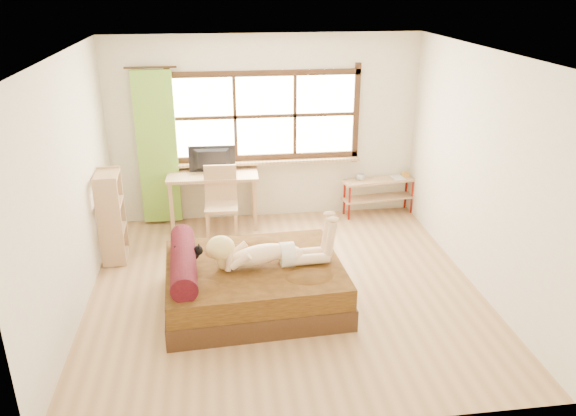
{
  "coord_description": "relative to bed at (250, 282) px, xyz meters",
  "views": [
    {
      "loc": [
        -0.71,
        -5.72,
        3.4
      ],
      "look_at": [
        0.07,
        0.2,
        0.94
      ],
      "focal_mm": 35.0,
      "sensor_mm": 36.0,
      "label": 1
    }
  ],
  "objects": [
    {
      "name": "window",
      "position": [
        0.42,
        2.48,
        1.25
      ],
      "size": [
        2.8,
        0.16,
        1.46
      ],
      "color": "#FFEDBF",
      "rests_on": "wall_back"
    },
    {
      "name": "ceiling",
      "position": [
        0.42,
        0.26,
        2.44
      ],
      "size": [
        4.5,
        4.5,
        0.0
      ],
      "primitive_type": "plane",
      "rotation": [
        3.14,
        0.0,
        0.0
      ],
      "color": "white",
      "rests_on": "wall_back"
    },
    {
      "name": "wall_front",
      "position": [
        0.42,
        -1.99,
        1.09
      ],
      "size": [
        4.5,
        0.0,
        4.5
      ],
      "primitive_type": "plane",
      "rotation": [
        -1.57,
        0.0,
        0.0
      ],
      "color": "silver",
      "rests_on": "floor"
    },
    {
      "name": "curtain",
      "position": [
        -1.13,
        2.39,
        0.89
      ],
      "size": [
        0.55,
        0.1,
        2.2
      ],
      "primitive_type": "cube",
      "color": "olive",
      "rests_on": "wall_back"
    },
    {
      "name": "bookshelf",
      "position": [
        -1.66,
        1.3,
        0.33
      ],
      "size": [
        0.31,
        0.53,
        1.18
      ],
      "rotation": [
        0.0,
        0.0,
        0.05
      ],
      "color": "#A58459",
      "rests_on": "floor"
    },
    {
      "name": "chair",
      "position": [
        -0.27,
        1.85,
        0.3
      ],
      "size": [
        0.46,
        0.46,
        1.01
      ],
      "rotation": [
        0.0,
        0.0,
        -0.03
      ],
      "color": "#A58459",
      "rests_on": "floor"
    },
    {
      "name": "pipe_shelf",
      "position": [
        2.15,
        2.33,
        0.15
      ],
      "size": [
        1.15,
        0.42,
        0.64
      ],
      "rotation": [
        0.0,
        0.0,
        0.12
      ],
      "color": "#A58459",
      "rests_on": "floor"
    },
    {
      "name": "book",
      "position": [
        2.34,
        2.33,
        0.31
      ],
      "size": [
        0.2,
        0.26,
        0.02
      ],
      "primitive_type": "imported",
      "rotation": [
        0.0,
        0.0,
        0.12
      ],
      "color": "gray",
      "rests_on": "pipe_shelf"
    },
    {
      "name": "bed",
      "position": [
        0.0,
        0.0,
        0.0
      ],
      "size": [
        2.03,
        1.66,
        0.74
      ],
      "rotation": [
        0.0,
        0.0,
        0.06
      ],
      "color": "black",
      "rests_on": "floor"
    },
    {
      "name": "wall_right",
      "position": [
        2.67,
        0.26,
        1.09
      ],
      "size": [
        0.0,
        4.5,
        4.5
      ],
      "primitive_type": "plane",
      "rotation": [
        1.57,
        0.0,
        -1.57
      ],
      "color": "silver",
      "rests_on": "floor"
    },
    {
      "name": "wall_left",
      "position": [
        -1.83,
        0.26,
        1.09
      ],
      "size": [
        0.0,
        4.5,
        4.5
      ],
      "primitive_type": "plane",
      "rotation": [
        1.57,
        0.0,
        1.57
      ],
      "color": "silver",
      "rests_on": "floor"
    },
    {
      "name": "cup",
      "position": [
        1.84,
        2.33,
        0.35
      ],
      "size": [
        0.14,
        0.14,
        0.1
      ],
      "primitive_type": "imported",
      "rotation": [
        0.0,
        0.0,
        0.12
      ],
      "color": "gray",
      "rests_on": "pipe_shelf"
    },
    {
      "name": "wall_back",
      "position": [
        0.42,
        2.51,
        1.09
      ],
      "size": [
        4.5,
        0.0,
        4.5
      ],
      "primitive_type": "plane",
      "rotation": [
        1.57,
        0.0,
        0.0
      ],
      "color": "silver",
      "rests_on": "floor"
    },
    {
      "name": "desk",
      "position": [
        -0.37,
        2.21,
        0.43
      ],
      "size": [
        1.3,
        0.63,
        0.8
      ],
      "rotation": [
        0.0,
        0.0,
        -0.03
      ],
      "color": "#A58459",
      "rests_on": "floor"
    },
    {
      "name": "woman",
      "position": [
        0.2,
        -0.05,
        0.51
      ],
      "size": [
        1.38,
        0.46,
        0.58
      ],
      "primitive_type": null,
      "rotation": [
        0.0,
        0.0,
        0.06
      ],
      "color": "beige",
      "rests_on": "bed"
    },
    {
      "name": "kitten",
      "position": [
        -0.67,
        0.1,
        0.34
      ],
      "size": [
        0.3,
        0.13,
        0.23
      ],
      "primitive_type": null,
      "rotation": [
        0.0,
        0.0,
        0.06
      ],
      "color": "black",
      "rests_on": "bed"
    },
    {
      "name": "floor",
      "position": [
        0.42,
        0.26,
        -0.26
      ],
      "size": [
        4.5,
        4.5,
        0.0
      ],
      "primitive_type": "plane",
      "color": "#9E754C",
      "rests_on": "ground"
    },
    {
      "name": "monitor",
      "position": [
        -0.37,
        2.26,
        0.73
      ],
      "size": [
        0.66,
        0.11,
        0.38
      ],
      "primitive_type": "imported",
      "rotation": [
        0.0,
        0.0,
        3.11
      ],
      "color": "black",
      "rests_on": "desk"
    }
  ]
}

